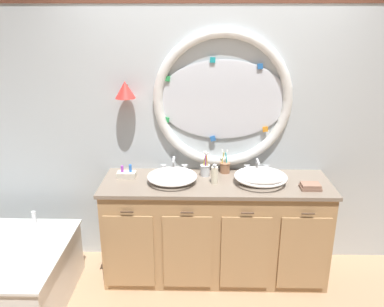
{
  "coord_description": "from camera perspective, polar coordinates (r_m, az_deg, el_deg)",
  "views": [
    {
      "loc": [
        -0.11,
        -2.76,
        2.18
      ],
      "look_at": [
        -0.18,
        0.25,
        1.13
      ],
      "focal_mm": 36.99,
      "sensor_mm": 36.0,
      "label": 1
    }
  ],
  "objects": [
    {
      "name": "soap_dispenser",
      "position": [
        3.24,
        3.28,
        -3.04
      ],
      "size": [
        0.06,
        0.06,
        0.17
      ],
      "color": "#EFE5C6",
      "rests_on": "vanity_counter"
    },
    {
      "name": "vanity_counter",
      "position": [
        3.49,
        3.35,
        -10.69
      ],
      "size": [
        1.9,
        0.61,
        0.88
      ],
      "color": "tan",
      "rests_on": "ground_plane"
    },
    {
      "name": "faucet_set_right",
      "position": [
        3.49,
        9.34,
        -1.92
      ],
      "size": [
        0.22,
        0.14,
        0.13
      ],
      "color": "silver",
      "rests_on": "vanity_counter"
    },
    {
      "name": "toiletry_basket",
      "position": [
        3.41,
        -9.41,
        -2.95
      ],
      "size": [
        0.16,
        0.09,
        0.12
      ],
      "color": "beige",
      "rests_on": "vanity_counter"
    },
    {
      "name": "folded_hand_towel",
      "position": [
        3.28,
        16.71,
        -4.56
      ],
      "size": [
        0.16,
        0.12,
        0.05
      ],
      "color": "#936B56",
      "rests_on": "vanity_counter"
    },
    {
      "name": "back_wall_assembly",
      "position": [
        3.45,
        3.12,
        4.8
      ],
      "size": [
        6.4,
        0.26,
        2.6
      ],
      "color": "silver",
      "rests_on": "ground_plane"
    },
    {
      "name": "ground_plane",
      "position": [
        3.52,
        2.94,
        -19.1
      ],
      "size": [
        14.0,
        14.0,
        0.0
      ],
      "primitive_type": "plane",
      "color": "tan"
    },
    {
      "name": "sink_basin_right",
      "position": [
        3.28,
        9.87,
        -3.32
      ],
      "size": [
        0.43,
        0.43,
        0.11
      ],
      "color": "white",
      "rests_on": "vanity_counter"
    },
    {
      "name": "sink_basin_left",
      "position": [
        3.25,
        -2.87,
        -3.35
      ],
      "size": [
        0.41,
        0.41,
        0.1
      ],
      "color": "white",
      "rests_on": "vanity_counter"
    },
    {
      "name": "faucet_set_left",
      "position": [
        3.47,
        -2.61,
        -1.79
      ],
      "size": [
        0.24,
        0.13,
        0.15
      ],
      "color": "silver",
      "rests_on": "vanity_counter"
    },
    {
      "name": "toothbrush_holder_left",
      "position": [
        3.38,
        1.91,
        -2.28
      ],
      "size": [
        0.09,
        0.09,
        0.22
      ],
      "color": "silver",
      "rests_on": "vanity_counter"
    },
    {
      "name": "toothbrush_holder_right",
      "position": [
        3.47,
        4.77,
        -1.93
      ],
      "size": [
        0.09,
        0.09,
        0.21
      ],
      "color": "#996647",
      "rests_on": "vanity_counter"
    }
  ]
}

